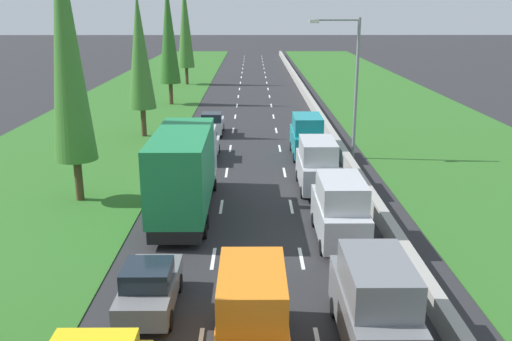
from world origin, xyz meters
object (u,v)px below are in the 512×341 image
silver_van_right_lane (340,210)px  poplar_tree_fifth (185,24)px  silver_van_right_lane_fourth (317,165)px  street_light_mast (351,79)px  silver_hatchback_left_lane (212,124)px  poplar_tree_fourth (168,33)px  silver_sedan_left_lane (205,146)px  poplar_tree_third (140,51)px  grey_hatchback_left_lane (150,287)px  grey_van_right_lane (374,303)px  poplar_tree_second (66,41)px  green_box_truck_left_lane (185,170)px  orange_van_centre_lane (252,314)px  teal_van_right_lane (307,136)px

silver_van_right_lane → poplar_tree_fifth: (-12.13, 50.51, 6.17)m
silver_van_right_lane_fourth → street_light_mast: (2.78, 6.50, 3.83)m
silver_hatchback_left_lane → poplar_tree_fourth: size_ratio=0.32×
silver_sedan_left_lane → poplar_tree_third: bearing=128.3°
silver_van_right_lane → silver_van_right_lane_fourth: (-0.18, 6.96, 0.00)m
grey_hatchback_left_lane → poplar_tree_fourth: 41.44m
silver_van_right_lane → silver_sedan_left_lane: 15.19m
silver_hatchback_left_lane → poplar_tree_third: size_ratio=0.36×
grey_van_right_lane → poplar_tree_second: (-12.40, 12.97, 6.65)m
green_box_truck_left_lane → poplar_tree_third: (-5.16, 16.80, 4.29)m
orange_van_centre_lane → silver_sedan_left_lane: (-3.13, 21.83, -0.59)m
grey_van_right_lane → poplar_tree_third: poplar_tree_third is taller
silver_sedan_left_lane → teal_van_right_lane: size_ratio=0.92×
silver_van_right_lane → silver_van_right_lane_fourth: same height
grey_van_right_lane → poplar_tree_fourth: size_ratio=0.40×
poplar_tree_fourth → teal_van_right_lane: bearing=-60.5°
silver_sedan_left_lane → grey_hatchback_left_lane: bearing=-90.6°
silver_hatchback_left_lane → street_light_mast: street_light_mast is taller
orange_van_centre_lane → teal_van_right_lane: same height
poplar_tree_second → street_light_mast: (15.17, 8.19, -2.81)m
orange_van_centre_lane → green_box_truck_left_lane: (-3.18, 11.63, 0.78)m
silver_van_right_lane → poplar_tree_third: (-12.04, 20.16, 5.08)m
silver_hatchback_left_lane → teal_van_right_lane: teal_van_right_lane is taller
orange_van_centre_lane → poplar_tree_fourth: poplar_tree_fourth is taller
grey_van_right_lane → silver_van_right_lane: same height
poplar_tree_third → street_light_mast: size_ratio=1.21×
grey_van_right_lane → poplar_tree_fifth: 59.74m
grey_hatchback_left_lane → orange_van_centre_lane: orange_van_centre_lane is taller
poplar_tree_fifth → silver_hatchback_left_lane: bearing=-79.8°
grey_hatchback_left_lane → poplar_tree_second: bearing=116.8°
poplar_tree_fourth → silver_hatchback_left_lane: bearing=-69.8°
orange_van_centre_lane → silver_van_right_lane_fourth: bearing=77.0°
silver_van_right_lane → orange_van_centre_lane: size_ratio=1.00×
grey_hatchback_left_lane → poplar_tree_fifth: bearing=95.2°
green_box_truck_left_lane → silver_sedan_left_lane: (0.05, 10.20, -1.37)m
poplar_tree_second → silver_sedan_left_lane: bearing=55.2°
grey_hatchback_left_lane → silver_sedan_left_lane: (0.21, 19.23, -0.02)m
grey_van_right_lane → silver_van_right_lane_fourth: 14.66m
poplar_tree_third → poplar_tree_fifth: poplar_tree_fifth is taller
orange_van_centre_lane → street_light_mast: size_ratio=0.54×
poplar_tree_second → teal_van_right_lane: bearing=34.8°
street_light_mast → poplar_tree_fifth: bearing=111.7°
silver_hatchback_left_lane → poplar_tree_fifth: poplar_tree_fifth is taller
teal_van_right_lane → poplar_tree_second: (-12.49, -8.67, 6.65)m
silver_van_right_lane → silver_hatchback_left_lane: silver_van_right_lane is taller
silver_hatchback_left_lane → poplar_tree_fourth: bearing=110.2°
silver_van_right_lane → poplar_tree_fifth: bearing=103.5°
poplar_tree_fifth → street_light_mast: poplar_tree_fifth is taller
silver_sedan_left_lane → street_light_mast: street_light_mast is taller
silver_van_right_lane_fourth → poplar_tree_second: (-12.39, -1.69, 6.65)m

